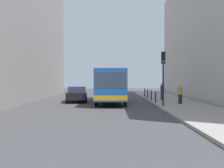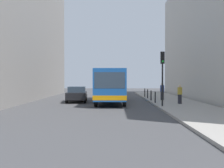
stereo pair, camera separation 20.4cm
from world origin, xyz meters
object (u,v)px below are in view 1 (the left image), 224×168
at_px(bus, 111,84).
at_px(pedestrian_near_signal, 180,94).
at_px(bollard_farthest, 144,93).
at_px(bollard_near, 155,97).
at_px(bollard_mid, 151,95).
at_px(pedestrian_mid_sidewalk, 162,91).
at_px(traffic_light, 163,68).
at_px(car_beside_bus, 77,94).
at_px(bollard_far, 147,94).

xyz_separation_m(bus, pedestrian_near_signal, (5.73, -3.15, -0.80)).
bearing_deg(bollard_farthest, bus, -125.29).
height_order(bollard_near, bollard_mid, same).
xyz_separation_m(bollard_mid, pedestrian_near_signal, (1.88, -3.47, 0.30)).
distance_m(bollard_mid, pedestrian_mid_sidewalk, 1.29).
height_order(traffic_light, bollard_mid, traffic_light).
bearing_deg(bollard_farthest, car_beside_bus, -144.50).
height_order(bollard_near, pedestrian_mid_sidewalk, pedestrian_mid_sidewalk).
bearing_deg(bollard_near, bollard_far, 90.00).
relative_size(bollard_far, pedestrian_near_signal, 0.60).
bearing_deg(bus, bollard_far, -142.93).
distance_m(bus, bollard_mid, 4.01).
bearing_deg(bus, car_beside_bus, -6.10).
xyz_separation_m(car_beside_bus, traffic_light, (7.21, -5.40, 2.22)).
xyz_separation_m(traffic_light, pedestrian_near_signal, (1.78, 1.88, -2.08)).
bearing_deg(bus, pedestrian_near_signal, 151.48).
bearing_deg(traffic_light, bus, 128.09).
distance_m(traffic_light, bollard_mid, 5.86).
relative_size(traffic_light, bollard_farthest, 4.32).
relative_size(bus, pedestrian_mid_sidewalk, 6.65).
relative_size(bus, bollard_near, 11.61).
bearing_deg(pedestrian_mid_sidewalk, bus, 119.43).
xyz_separation_m(pedestrian_near_signal, pedestrian_mid_sidewalk, (-0.73, 3.93, 0.05)).
bearing_deg(bollard_near, car_beside_bus, 159.90).
relative_size(bus, bollard_mid, 11.61).
height_order(bus, pedestrian_near_signal, bus).
bearing_deg(pedestrian_near_signal, traffic_light, -118.66).
xyz_separation_m(bollard_near, bollard_farthest, (0.00, 7.67, 0.00)).
distance_m(bus, pedestrian_near_signal, 6.58).
distance_m(bollard_near, bollard_mid, 2.56).
bearing_deg(pedestrian_near_signal, bollard_mid, 133.24).
distance_m(traffic_light, bollard_near, 3.67).
bearing_deg(bollard_far, bollard_near, -90.00).
bearing_deg(bollard_mid, traffic_light, -88.93).
height_order(car_beside_bus, bollard_mid, car_beside_bus).
bearing_deg(traffic_light, car_beside_bus, 143.18).
relative_size(car_beside_bus, bollard_near, 4.76).
bearing_deg(bollard_far, bollard_farthest, 90.00).
distance_m(pedestrian_near_signal, pedestrian_mid_sidewalk, 4.00).
height_order(bollard_far, pedestrian_mid_sidewalk, pedestrian_mid_sidewalk).
bearing_deg(car_beside_bus, bollard_near, 155.44).
bearing_deg(bollard_mid, bollard_farthest, 90.00).
bearing_deg(bus, bollard_near, 150.08).
distance_m(bollard_mid, bollard_far, 2.56).
xyz_separation_m(car_beside_bus, pedestrian_near_signal, (8.99, -3.51, 0.15)).
distance_m(car_beside_bus, bollard_farthest, 8.73).
relative_size(car_beside_bus, pedestrian_mid_sidewalk, 2.73).
distance_m(bus, bollard_farthest, 6.74).
relative_size(bollard_farthest, pedestrian_mid_sidewalk, 0.57).
distance_m(bollard_far, pedestrian_near_signal, 6.32).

